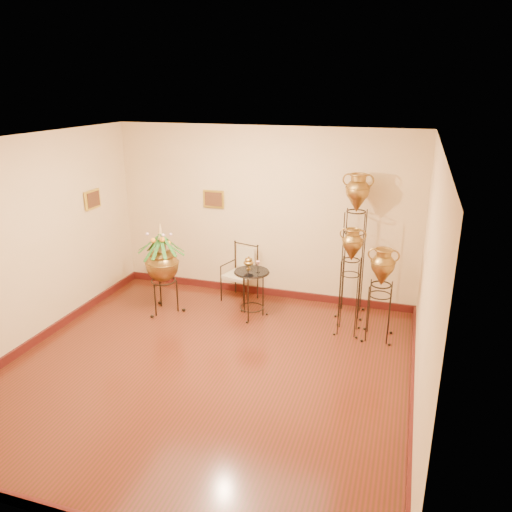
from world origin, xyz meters
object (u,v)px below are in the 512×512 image
(side_table, at_px, (252,293))
(amphora_tall, at_px, (354,245))
(amphora_mid, at_px, (350,281))
(planter_urn, at_px, (162,261))
(armchair, at_px, (239,273))

(side_table, bearing_deg, amphora_tall, 21.35)
(amphora_tall, height_order, side_table, amphora_tall)
(amphora_mid, relative_size, planter_urn, 1.06)
(amphora_mid, relative_size, armchair, 1.70)
(planter_urn, bearing_deg, amphora_tall, 15.50)
(amphora_tall, relative_size, planter_urn, 1.49)
(amphora_tall, relative_size, side_table, 2.33)
(amphora_tall, relative_size, amphora_mid, 1.41)
(amphora_mid, distance_m, planter_urn, 2.84)
(planter_urn, bearing_deg, armchair, 38.47)
(planter_urn, distance_m, side_table, 1.45)
(amphora_tall, distance_m, planter_urn, 2.91)
(amphora_tall, xyz_separation_m, side_table, (-1.42, -0.56, -0.74))
(amphora_mid, height_order, planter_urn, amphora_mid)
(amphora_tall, bearing_deg, planter_urn, -164.50)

